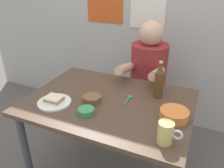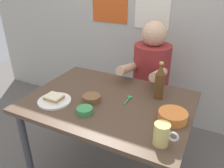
% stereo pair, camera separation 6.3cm
% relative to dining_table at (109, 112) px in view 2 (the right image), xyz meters
% --- Properties ---
extents(dining_table, '(1.10, 0.80, 0.74)m').
position_rel_dining_table_xyz_m(dining_table, '(0.00, 0.00, 0.00)').
color(dining_table, '#4C3828').
rests_on(dining_table, ground).
extents(stool, '(0.34, 0.34, 0.45)m').
position_rel_dining_table_xyz_m(stool, '(0.10, 0.63, -0.30)').
color(stool, '#4C4C51').
rests_on(stool, ground).
extents(person_seated, '(0.33, 0.56, 0.72)m').
position_rel_dining_table_xyz_m(person_seated, '(0.10, 0.62, 0.12)').
color(person_seated, maroon).
rests_on(person_seated, stool).
extents(plate_orange, '(0.22, 0.22, 0.01)m').
position_rel_dining_table_xyz_m(plate_orange, '(-0.31, -0.18, 0.10)').
color(plate_orange, silver).
rests_on(plate_orange, dining_table).
extents(sandwich, '(0.11, 0.09, 0.04)m').
position_rel_dining_table_xyz_m(sandwich, '(-0.31, -0.18, 0.13)').
color(sandwich, beige).
rests_on(sandwich, plate_orange).
extents(beer_mug, '(0.13, 0.08, 0.12)m').
position_rel_dining_table_xyz_m(beer_mug, '(0.43, -0.27, 0.15)').
color(beer_mug, '#D1BC66').
rests_on(beer_mug, dining_table).
extents(beer_bottle, '(0.06, 0.06, 0.26)m').
position_rel_dining_table_xyz_m(beer_bottle, '(0.29, 0.18, 0.21)').
color(beer_bottle, '#593819').
rests_on(beer_bottle, dining_table).
extents(condiment_bowl_brown, '(0.12, 0.12, 0.04)m').
position_rel_dining_table_xyz_m(condiment_bowl_brown, '(-0.10, -0.06, 0.12)').
color(condiment_bowl_brown, brown).
rests_on(condiment_bowl_brown, dining_table).
extents(soup_bowl_orange, '(0.17, 0.17, 0.05)m').
position_rel_dining_table_xyz_m(soup_bowl_orange, '(0.44, -0.04, 0.12)').
color(soup_bowl_orange, orange).
rests_on(soup_bowl_orange, dining_table).
extents(dip_bowl_green, '(0.10, 0.10, 0.03)m').
position_rel_dining_table_xyz_m(dip_bowl_green, '(-0.06, -0.20, 0.11)').
color(dip_bowl_green, '#388C4C').
rests_on(dip_bowl_green, dining_table).
extents(spoon, '(0.04, 0.12, 0.01)m').
position_rel_dining_table_xyz_m(spoon, '(0.12, 0.07, 0.10)').
color(spoon, '#26A559').
rests_on(spoon, dining_table).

